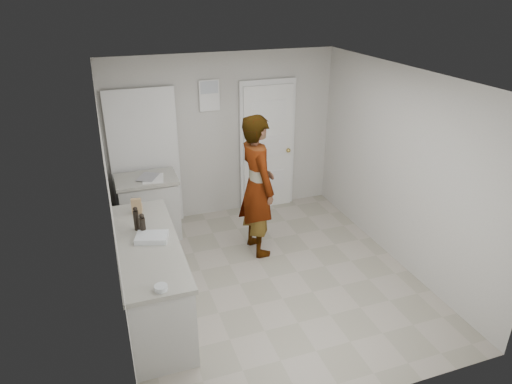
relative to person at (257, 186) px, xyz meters
name	(u,v)px	position (x,y,z in m)	size (l,w,h in m)	color
ground	(269,278)	(-0.08, -0.69, -0.96)	(4.00, 4.00, 0.00)	gray
room_shell	(214,153)	(-0.26, 1.26, 0.06)	(4.00, 4.00, 4.00)	#BBB8B0
main_counter	(152,281)	(-1.53, -0.89, -0.53)	(0.64, 1.96, 0.93)	silver
side_counter	(149,210)	(-1.33, 0.86, -0.53)	(0.84, 0.61, 0.93)	silver
person	(257,186)	(0.00, 0.00, 0.00)	(0.70, 0.46, 1.92)	silver
cake_mix_box	(137,206)	(-1.56, -0.20, 0.06)	(0.11, 0.05, 0.19)	#A67B53
spice_jar	(140,207)	(-1.52, -0.13, 0.01)	(0.05, 0.05, 0.08)	tan
oil_cruet_a	(143,225)	(-1.55, -0.72, 0.08)	(0.06, 0.06, 0.25)	black
oil_cruet_b	(136,219)	(-1.60, -0.60, 0.10)	(0.06, 0.06, 0.28)	black
baking_dish	(152,238)	(-1.48, -0.87, -0.01)	(0.38, 0.32, 0.06)	silver
egg_bowl	(161,288)	(-1.52, -1.77, -0.01)	(0.12, 0.12, 0.05)	silver
papers	(153,179)	(-1.25, 0.78, -0.03)	(0.28, 0.35, 0.01)	white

